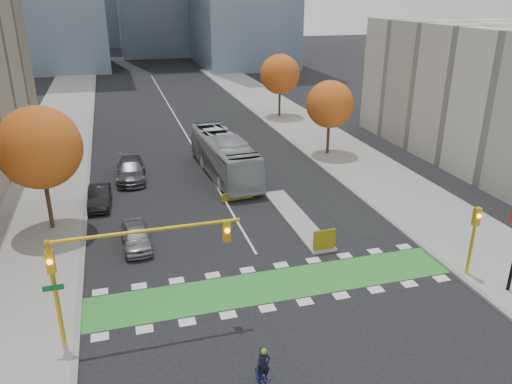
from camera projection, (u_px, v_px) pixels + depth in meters
ground at (284, 301)px, 25.37m from camera, size 300.00×300.00×0.00m
sidewalk_west at (42, 188)px, 39.70m from camera, size 7.00×120.00×0.15m
sidewalk_east at (351, 159)px, 46.62m from camera, size 7.00×120.00×0.15m
curb_west at (88, 183)px, 40.60m from camera, size 0.30×120.00×0.16m
curb_east at (316, 162)px, 45.73m from camera, size 0.30×120.00×0.16m
bike_crossing at (275, 285)px, 26.71m from camera, size 20.00×3.00×0.01m
centre_line at (177, 120)px, 61.01m from camera, size 0.15×70.00×0.01m
bike_lane_paint at (259, 136)px, 54.02m from camera, size 2.50×50.00×0.01m
median_island at (296, 218)px, 34.39m from camera, size 1.60×10.00×0.16m
hazard_board at (324, 240)px, 29.84m from camera, size 1.40×0.12×1.30m
tree_west at (39, 148)px, 30.88m from camera, size 5.20×5.20×8.22m
tree_east_near at (330, 104)px, 46.23m from camera, size 4.40×4.40×7.08m
tree_east_far at (280, 74)px, 60.47m from camera, size 4.80×4.80×7.65m
traffic_signal_west at (115, 257)px, 21.37m from camera, size 8.53×0.56×5.20m
traffic_signal_east at (474, 231)px, 26.59m from camera, size 0.35×0.43×4.10m
cyclist at (263, 376)px, 19.47m from camera, size 0.72×1.77×1.99m
bus at (224, 155)px, 42.08m from camera, size 3.67×12.62×3.47m
parked_car_a at (136, 236)px, 30.50m from camera, size 1.85×4.27×1.43m
parked_car_b at (99, 197)px, 36.33m from camera, size 1.68×4.33×1.41m
parked_car_c at (131, 170)px, 41.38m from camera, size 2.62×5.79×1.64m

